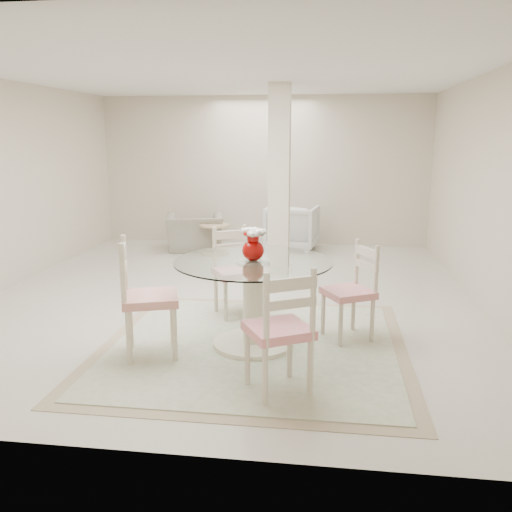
# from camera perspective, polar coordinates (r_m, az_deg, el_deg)

# --- Properties ---
(ground) EXTENTS (7.00, 7.00, 0.00)m
(ground) POSITION_cam_1_polar(r_m,az_deg,el_deg) (6.89, -2.81, -4.19)
(ground) COLOR beige
(ground) RESTS_ON ground
(room_shell) EXTENTS (6.02, 7.02, 2.71)m
(room_shell) POSITION_cam_1_polar(r_m,az_deg,el_deg) (6.60, -2.99, 11.42)
(room_shell) COLOR beige
(room_shell) RESTS_ON ground
(column) EXTENTS (0.30, 0.30, 2.70)m
(column) POSITION_cam_1_polar(r_m,az_deg,el_deg) (7.85, 2.46, 7.91)
(column) COLOR beige
(column) RESTS_ON ground
(area_rug) EXTENTS (2.91, 2.91, 0.02)m
(area_rug) POSITION_cam_1_polar(r_m,az_deg,el_deg) (5.27, -0.30, -9.45)
(area_rug) COLOR tan
(area_rug) RESTS_ON ground
(dining_table) EXTENTS (1.47, 1.47, 0.85)m
(dining_table) POSITION_cam_1_polar(r_m,az_deg,el_deg) (5.13, -0.30, -5.04)
(dining_table) COLOR beige
(dining_table) RESTS_ON ground
(red_vase) EXTENTS (0.24, 0.22, 0.31)m
(red_vase) POSITION_cam_1_polar(r_m,az_deg,el_deg) (4.98, -0.27, 1.30)
(red_vase) COLOR #AC0705
(red_vase) RESTS_ON dining_table
(dining_chair_east) EXTENTS (0.58, 0.58, 1.07)m
(dining_chair_east) POSITION_cam_1_polar(r_m,az_deg,el_deg) (5.39, 10.34, -2.92)
(dining_chair_east) COLOR beige
(dining_chair_east) RESTS_ON ground
(dining_chair_north) EXTENTS (0.59, 0.59, 1.09)m
(dining_chair_north) POSITION_cam_1_polar(r_m,az_deg,el_deg) (6.06, -2.38, -0.91)
(dining_chair_north) COLOR beige
(dining_chair_north) RESTS_ON ground
(dining_chair_west) EXTENTS (0.61, 0.61, 1.21)m
(dining_chair_west) POSITION_cam_1_polar(r_m,az_deg,el_deg) (4.97, -12.01, -3.43)
(dining_chair_west) COLOR beige
(dining_chair_west) RESTS_ON ground
(dining_chair_south) EXTENTS (0.62, 0.62, 1.14)m
(dining_chair_south) POSITION_cam_1_polar(r_m,az_deg,el_deg) (4.13, 2.79, -6.98)
(dining_chair_south) COLOR beige
(dining_chair_south) RESTS_ON ground
(recliner_taupe) EXTENTS (1.13, 1.04, 0.63)m
(recliner_taupe) POSITION_cam_1_polar(r_m,az_deg,el_deg) (9.64, -6.43, 2.49)
(recliner_taupe) COLOR #A09784
(recliner_taupe) RESTS_ON ground
(armchair_white) EXTENTS (0.96, 0.98, 0.79)m
(armchair_white) POSITION_cam_1_polar(r_m,az_deg,el_deg) (9.62, 3.84, 3.02)
(armchair_white) COLOR silver
(armchair_white) RESTS_ON ground
(side_table) EXTENTS (0.50, 0.50, 0.52)m
(side_table) POSITION_cam_1_polar(r_m,az_deg,el_deg) (9.21, -4.37, 1.60)
(side_table) COLOR tan
(side_table) RESTS_ON ground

